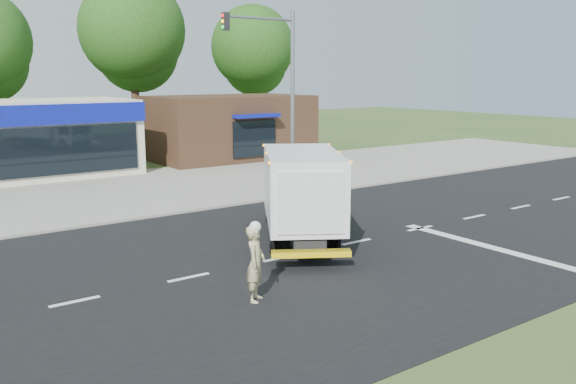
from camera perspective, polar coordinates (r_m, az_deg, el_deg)
name	(u,v)px	position (r m, az deg, el deg)	size (l,w,h in m)	color
ground	(356,242)	(19.86, 6.42, -4.70)	(120.00, 120.00, 0.00)	#385123
road_asphalt	(356,242)	(19.86, 6.42, -4.69)	(60.00, 14.00, 0.02)	black
sidewalk	(228,199)	(26.32, -5.64, -0.66)	(60.00, 2.40, 0.12)	gray
parking_apron	(170,181)	(31.40, -10.99, 0.98)	(60.00, 9.00, 0.02)	gray
lane_markings	(417,244)	(19.87, 11.94, -4.82)	(55.20, 7.00, 0.01)	silver
ems_box_truck	(300,188)	(19.63, 1.14, 0.38)	(5.33, 6.88, 3.01)	black
emergency_worker	(256,262)	(14.54, -3.06, -6.58)	(0.79, 0.79, 1.96)	tan
brown_storefront	(229,127)	(39.63, -5.54, 6.08)	(10.00, 6.70, 4.00)	#382316
traffic_signal_pole	(280,84)	(26.55, -0.72, 10.06)	(3.51, 0.25, 8.00)	gray
background_trees	(62,43)	(44.01, -20.41, 12.95)	(36.77, 7.39, 12.10)	#332114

